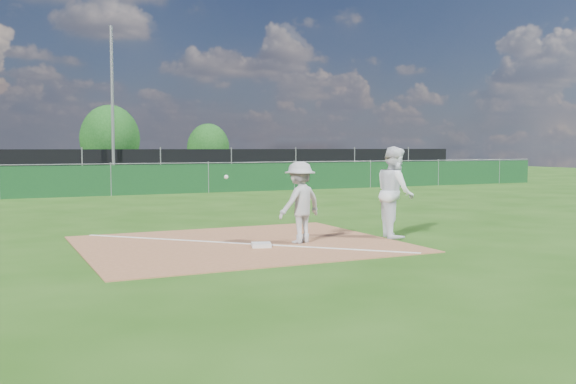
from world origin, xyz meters
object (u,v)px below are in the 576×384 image
object	(u,v)px
first_base	(261,245)
tree_right	(208,148)
car_mid	(84,167)
car_right	(139,169)
light_pole	(112,106)
play_at_first	(300,202)
tree_mid	(110,139)
runner	(395,192)

from	to	relation	value
first_base	tree_right	xyz separation A→B (m)	(10.10, 33.56, 1.81)
tree_right	car_mid	bearing A→B (deg)	-148.98
first_base	car_right	world-z (taller)	car_right
light_pole	tree_right	world-z (taller)	light_pole
first_base	car_right	distance (m)	27.30
play_at_first	tree_right	xyz separation A→B (m)	(9.21, 33.40, 1.04)
light_pole	play_at_first	xyz separation A→B (m)	(-0.40, -22.11, -3.18)
car_right	play_at_first	bearing A→B (deg)	162.05
car_right	tree_mid	distance (m)	7.26
tree_mid	car_right	bearing A→B (deg)	-86.61
tree_mid	runner	bearing A→B (deg)	-90.17
car_mid	play_at_first	bearing A→B (deg)	-164.20
play_at_first	runner	size ratio (longest dim) A/B	1.12
light_pole	tree_mid	distance (m)	12.04
light_pole	car_mid	world-z (taller)	light_pole
first_base	car_mid	distance (m)	27.86
car_mid	tree_right	distance (m)	11.14
light_pole	runner	xyz separation A→B (m)	(1.80, -22.17, -3.04)
car_mid	car_right	size ratio (longest dim) A/B	1.08
runner	play_at_first	bearing A→B (deg)	107.95
first_base	runner	size ratio (longest dim) A/B	0.19
light_pole	first_base	world-z (taller)	light_pole
car_right	tree_right	bearing A→B (deg)	-57.10
tree_right	runner	bearing A→B (deg)	-101.83
first_base	car_mid	xyz separation A→B (m)	(0.61, 27.85, 0.69)
first_base	play_at_first	bearing A→B (deg)	9.89
first_base	car_right	size ratio (longest dim) A/B	0.09
first_base	runner	bearing A→B (deg)	1.83
light_pole	car_mid	xyz separation A→B (m)	(-0.69, 5.58, -3.25)
tree_mid	light_pole	bearing A→B (deg)	-99.17
light_pole	tree_right	size ratio (longest dim) A/B	2.21
light_pole	play_at_first	distance (m)	22.34
first_base	runner	xyz separation A→B (m)	(3.10, 0.10, 0.90)
runner	tree_mid	xyz separation A→B (m)	(0.10, 33.96, 1.51)
play_at_first	tree_right	world-z (taller)	tree_right
light_pole	play_at_first	world-z (taller)	light_pole
runner	car_mid	xyz separation A→B (m)	(-2.49, 27.75, -0.21)
runner	tree_mid	world-z (taller)	tree_mid
light_pole	tree_mid	world-z (taller)	light_pole
light_pole	first_base	xyz separation A→B (m)	(-1.29, -22.27, -3.94)
play_at_first	car_right	bearing A→B (deg)	84.23
car_right	tree_right	world-z (taller)	tree_right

